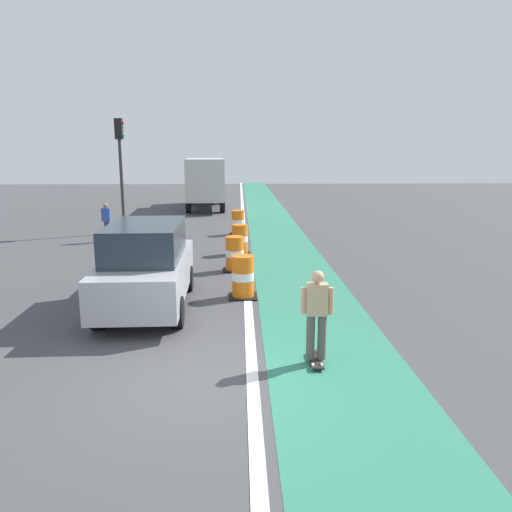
% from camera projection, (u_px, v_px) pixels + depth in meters
% --- Properties ---
extents(ground_plane, '(100.00, 100.00, 0.00)m').
position_uv_depth(ground_plane, '(198.00, 381.00, 8.07)').
color(ground_plane, '#424244').
extents(bike_lane_strip, '(2.50, 80.00, 0.01)m').
position_uv_depth(bike_lane_strip, '(282.00, 244.00, 19.88)').
color(bike_lane_strip, '#2D755B').
rests_on(bike_lane_strip, ground).
extents(lane_divider_stripe, '(0.20, 80.00, 0.01)m').
position_uv_depth(lane_divider_stripe, '(245.00, 245.00, 19.83)').
color(lane_divider_stripe, silver).
rests_on(lane_divider_stripe, ground).
extents(skateboarder_on_lane, '(0.57, 0.81, 1.69)m').
position_uv_depth(skateboarder_on_lane, '(317.00, 314.00, 8.57)').
color(skateboarder_on_lane, black).
rests_on(skateboarder_on_lane, ground).
extents(parked_suv_nearest, '(2.00, 4.64, 2.04)m').
position_uv_depth(parked_suv_nearest, '(147.00, 265.00, 11.67)').
color(parked_suv_nearest, '#9EA0A5').
rests_on(parked_suv_nearest, ground).
extents(traffic_barrel_front, '(0.73, 0.73, 1.09)m').
position_uv_depth(traffic_barrel_front, '(243.00, 277.00, 12.60)').
color(traffic_barrel_front, orange).
rests_on(traffic_barrel_front, ground).
extents(traffic_barrel_mid, '(0.73, 0.73, 1.09)m').
position_uv_depth(traffic_barrel_mid, '(235.00, 254.00, 15.43)').
color(traffic_barrel_mid, orange).
rests_on(traffic_barrel_mid, ground).
extents(traffic_barrel_back, '(0.73, 0.73, 1.09)m').
position_uv_depth(traffic_barrel_back, '(240.00, 240.00, 17.92)').
color(traffic_barrel_back, orange).
rests_on(traffic_barrel_back, ground).
extents(traffic_barrel_far, '(0.73, 0.73, 1.09)m').
position_uv_depth(traffic_barrel_far, '(238.00, 223.00, 22.18)').
color(traffic_barrel_far, orange).
rests_on(traffic_barrel_far, ground).
extents(delivery_truck_down_block, '(2.75, 7.72, 3.23)m').
position_uv_depth(delivery_truck_down_block, '(205.00, 180.00, 31.97)').
color(delivery_truck_down_block, beige).
rests_on(delivery_truck_down_block, ground).
extents(traffic_light_corner, '(0.41, 0.32, 5.10)m').
position_uv_depth(traffic_light_corner, '(120.00, 155.00, 21.97)').
color(traffic_light_corner, '#2D2D2D').
rests_on(traffic_light_corner, ground).
extents(pedestrian_crossing, '(0.34, 0.20, 1.61)m').
position_uv_depth(pedestrian_crossing, '(106.00, 221.00, 20.32)').
color(pedestrian_crossing, '#33333D').
rests_on(pedestrian_crossing, ground).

